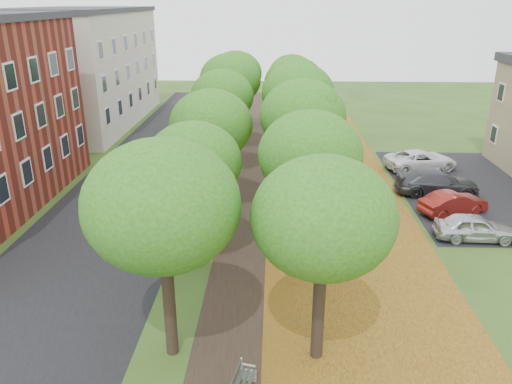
# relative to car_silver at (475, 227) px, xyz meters

# --- Properties ---
(ground) EXTENTS (120.00, 120.00, 0.00)m
(ground) POSITION_rel_car_silver_xyz_m (-11.00, -8.91, -0.65)
(ground) COLOR #2D4C19
(ground) RESTS_ON ground
(street_asphalt) EXTENTS (8.00, 70.00, 0.01)m
(street_asphalt) POSITION_rel_car_silver_xyz_m (-18.50, 6.09, -0.65)
(street_asphalt) COLOR black
(street_asphalt) RESTS_ON ground
(footpath) EXTENTS (3.20, 70.00, 0.01)m
(footpath) POSITION_rel_car_silver_xyz_m (-11.00, 6.09, -0.65)
(footpath) COLOR black
(footpath) RESTS_ON ground
(leaf_verge) EXTENTS (7.50, 70.00, 0.01)m
(leaf_verge) POSITION_rel_car_silver_xyz_m (-6.00, 6.09, -0.65)
(leaf_verge) COLOR #9F721D
(leaf_verge) RESTS_ON ground
(parking_lot) EXTENTS (9.00, 16.00, 0.01)m
(parking_lot) POSITION_rel_car_silver_xyz_m (2.50, 7.09, -0.65)
(parking_lot) COLOR black
(parking_lot) RESTS_ON ground
(tree_row_west) EXTENTS (4.40, 34.40, 6.98)m
(tree_row_west) POSITION_rel_car_silver_xyz_m (-13.20, 6.09, 4.44)
(tree_row_west) COLOR black
(tree_row_west) RESTS_ON ground
(tree_row_east) EXTENTS (4.40, 34.40, 6.98)m
(tree_row_east) POSITION_rel_car_silver_xyz_m (-8.40, 6.09, 4.44)
(tree_row_east) COLOR black
(tree_row_east) RESTS_ON ground
(building_cream) EXTENTS (10.30, 20.30, 10.40)m
(building_cream) POSITION_rel_car_silver_xyz_m (-28.00, 24.09, 4.56)
(building_cream) COLOR beige
(building_cream) RESTS_ON ground
(car_silver) EXTENTS (3.87, 1.68, 1.30)m
(car_silver) POSITION_rel_car_silver_xyz_m (0.00, 0.00, 0.00)
(car_silver) COLOR silver
(car_silver) RESTS_ON ground
(car_red) EXTENTS (4.03, 2.66, 1.26)m
(car_red) POSITION_rel_car_silver_xyz_m (0.00, 3.17, -0.02)
(car_red) COLOR maroon
(car_red) RESTS_ON ground
(car_grey) EXTENTS (4.97, 2.04, 1.44)m
(car_grey) POSITION_rel_car_silver_xyz_m (0.00, 6.18, 0.07)
(car_grey) COLOR #343539
(car_grey) RESTS_ON ground
(car_white) EXTENTS (5.37, 3.48, 1.38)m
(car_white) POSITION_rel_car_silver_xyz_m (0.30, 10.85, 0.04)
(car_white) COLOR white
(car_white) RESTS_ON ground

